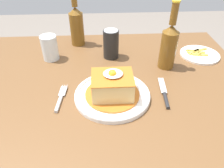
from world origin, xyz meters
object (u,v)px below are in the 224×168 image
(knife, at_px, (165,96))
(beer_bottle_amber, at_px, (77,24))
(side_plate_fries, at_px, (199,54))
(main_plate, at_px, (112,95))
(soda_can, at_px, (111,44))
(fork, at_px, (60,99))
(drinking_glass, at_px, (50,49))
(beer_bottle_amber_far, at_px, (169,44))

(knife, xyz_separation_m, beer_bottle_amber, (-0.32, 0.42, 0.09))
(side_plate_fries, bearing_deg, knife, -129.23)
(main_plate, bearing_deg, side_plate_fries, 33.14)
(knife, bearing_deg, beer_bottle_amber, 127.37)
(soda_can, distance_m, side_plate_fries, 0.40)
(soda_can, relative_size, side_plate_fries, 0.73)
(fork, distance_m, side_plate_fries, 0.64)
(fork, xyz_separation_m, side_plate_fries, (0.58, 0.27, -0.00))
(beer_bottle_amber, relative_size, side_plate_fries, 1.56)
(main_plate, distance_m, beer_bottle_amber, 0.44)
(side_plate_fries, bearing_deg, drinking_glass, 179.25)
(beer_bottle_amber, bearing_deg, soda_can, -41.68)
(soda_can, bearing_deg, main_plate, -92.05)
(knife, distance_m, soda_can, 0.34)
(fork, relative_size, knife, 0.86)
(drinking_glass, bearing_deg, fork, -75.28)
(main_plate, height_order, side_plate_fries, main_plate)
(soda_can, relative_size, beer_bottle_amber, 0.47)
(beer_bottle_amber_far, bearing_deg, knife, -104.56)
(knife, bearing_deg, soda_can, 120.68)
(main_plate, relative_size, beer_bottle_amber, 0.96)
(soda_can, relative_size, beer_bottle_amber_far, 0.47)
(beer_bottle_amber, distance_m, drinking_glass, 0.18)
(drinking_glass, relative_size, side_plate_fries, 0.62)
(soda_can, distance_m, drinking_glass, 0.26)
(main_plate, distance_m, side_plate_fries, 0.48)
(knife, relative_size, drinking_glass, 1.58)
(main_plate, bearing_deg, knife, -3.72)
(knife, height_order, beer_bottle_amber, beer_bottle_amber)
(knife, height_order, side_plate_fries, side_plate_fries)
(beer_bottle_amber_far, relative_size, side_plate_fries, 1.56)
(knife, height_order, beer_bottle_amber_far, beer_bottle_amber_far)
(fork, bearing_deg, drinking_glass, 104.72)
(drinking_glass, bearing_deg, soda_can, 0.33)
(soda_can, bearing_deg, knife, -59.32)
(beer_bottle_amber, height_order, drinking_glass, beer_bottle_amber)
(main_plate, height_order, beer_bottle_amber, beer_bottle_amber)
(fork, bearing_deg, beer_bottle_amber, 85.52)
(fork, distance_m, beer_bottle_amber_far, 0.46)
(beer_bottle_amber, height_order, beer_bottle_amber_far, same)
(drinking_glass, bearing_deg, beer_bottle_amber_far, -10.60)
(side_plate_fries, bearing_deg, soda_can, 178.54)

